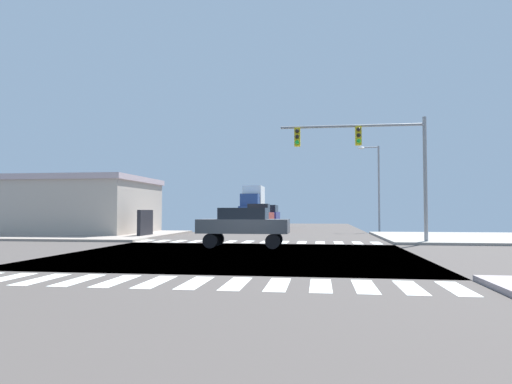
% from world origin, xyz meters
% --- Properties ---
extents(ground, '(90.00, 90.00, 0.05)m').
position_xyz_m(ground, '(0.00, 0.00, -0.03)').
color(ground, '#453F3B').
extents(sidewalk_corner_ne, '(12.00, 12.00, 0.14)m').
position_xyz_m(sidewalk_corner_ne, '(13.00, 12.00, 0.07)').
color(sidewalk_corner_ne, gray).
rests_on(sidewalk_corner_ne, ground).
extents(sidewalk_corner_nw, '(12.00, 12.00, 0.14)m').
position_xyz_m(sidewalk_corner_nw, '(-13.00, 12.00, 0.07)').
color(sidewalk_corner_nw, gray).
rests_on(sidewalk_corner_nw, ground).
extents(crosswalk_near, '(13.50, 2.00, 0.01)m').
position_xyz_m(crosswalk_near, '(-0.25, -7.30, 0.00)').
color(crosswalk_near, silver).
rests_on(crosswalk_near, ground).
extents(crosswalk_far, '(13.50, 2.00, 0.01)m').
position_xyz_m(crosswalk_far, '(-0.25, 7.30, 0.00)').
color(crosswalk_far, silver).
rests_on(crosswalk_far, ground).
extents(traffic_signal_mast, '(7.76, 0.55, 6.74)m').
position_xyz_m(traffic_signal_mast, '(5.80, 7.02, 5.02)').
color(traffic_signal_mast, gray).
rests_on(traffic_signal_mast, ground).
extents(street_lamp, '(1.78, 0.32, 7.16)m').
position_xyz_m(street_lamp, '(7.87, 20.97, 4.35)').
color(street_lamp, gray).
rests_on(street_lamp, ground).
extents(bank_building, '(16.95, 8.72, 4.23)m').
position_xyz_m(bank_building, '(-17.24, 14.00, 2.12)').
color(bank_building, '#ADA094').
rests_on(bank_building, ground).
extents(sedan_nearside_1, '(4.30, 1.80, 1.88)m').
position_xyz_m(sedan_nearside_1, '(-0.37, 3.50, 1.12)').
color(sedan_nearside_1, black).
rests_on(sedan_nearside_1, ground).
extents(suv_farside_1, '(1.96, 4.60, 2.34)m').
position_xyz_m(suv_farside_1, '(-2.00, 29.08, 1.39)').
color(suv_farside_1, black).
rests_on(suv_farside_1, ground).
extents(pickup_crossing_1, '(2.00, 5.10, 2.35)m').
position_xyz_m(pickup_crossing_1, '(-2.00, 22.03, 1.29)').
color(pickup_crossing_1, black).
rests_on(pickup_crossing_1, ground).
extents(box_truck_leading_1, '(2.40, 7.20, 4.85)m').
position_xyz_m(box_truck_leading_1, '(-5.00, 38.24, 2.56)').
color(box_truck_leading_1, black).
rests_on(box_truck_leading_1, ground).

